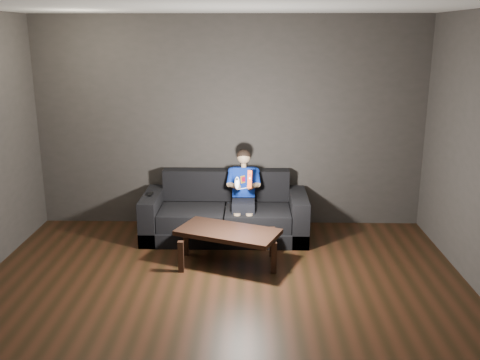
{
  "coord_description": "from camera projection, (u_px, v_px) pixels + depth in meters",
  "views": [
    {
      "loc": [
        0.28,
        -4.31,
        2.46
      ],
      "look_at": [
        0.15,
        1.55,
        0.85
      ],
      "focal_mm": 40.0,
      "sensor_mm": 36.0,
      "label": 1
    }
  ],
  "objects": [
    {
      "name": "nunchuk_white",
      "position": [
        237.0,
        183.0,
        6.09
      ],
      "size": [
        0.06,
        0.09,
        0.15
      ],
      "color": "white",
      "rests_on": "child"
    },
    {
      "name": "wii_remote_red",
      "position": [
        250.0,
        179.0,
        6.07
      ],
      "size": [
        0.06,
        0.08,
        0.21
      ],
      "color": "red",
      "rests_on": "child"
    },
    {
      "name": "sofa",
      "position": [
        225.0,
        216.0,
        6.67
      ],
      "size": [
        2.02,
        0.87,
        0.78
      ],
      "color": "black",
      "rests_on": "floor"
    },
    {
      "name": "child",
      "position": [
        244.0,
        187.0,
        6.5
      ],
      "size": [
        0.41,
        0.5,
        1.0
      ],
      "color": "black",
      "rests_on": "sofa"
    },
    {
      "name": "coffee_table",
      "position": [
        228.0,
        235.0,
        5.83
      ],
      "size": [
        1.21,
        0.91,
        0.39
      ],
      "color": "black",
      "rests_on": "floor"
    },
    {
      "name": "floor",
      "position": [
        220.0,
        316.0,
        4.81
      ],
      "size": [
        5.0,
        5.0,
        0.0
      ],
      "primitive_type": "plane",
      "color": "black",
      "rests_on": "ground"
    },
    {
      "name": "back_wall",
      "position": [
        230.0,
        123.0,
        6.86
      ],
      "size": [
        5.0,
        0.04,
        2.7
      ],
      "primitive_type": "cube",
      "color": "#373430",
      "rests_on": "ground"
    },
    {
      "name": "front_wall",
      "position": [
        178.0,
        334.0,
        2.04
      ],
      "size": [
        5.0,
        0.04,
        2.7
      ],
      "primitive_type": "cube",
      "color": "#373430",
      "rests_on": "ground"
    },
    {
      "name": "wii_remote_black",
      "position": [
        151.0,
        194.0,
        6.53
      ],
      "size": [
        0.04,
        0.14,
        0.03
      ],
      "color": "black",
      "rests_on": "sofa"
    },
    {
      "name": "ceiling",
      "position": [
        216.0,
        1.0,
        4.1
      ],
      "size": [
        5.0,
        5.0,
        0.02
      ],
      "primitive_type": "cube",
      "color": "silver",
      "rests_on": "back_wall"
    }
  ]
}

